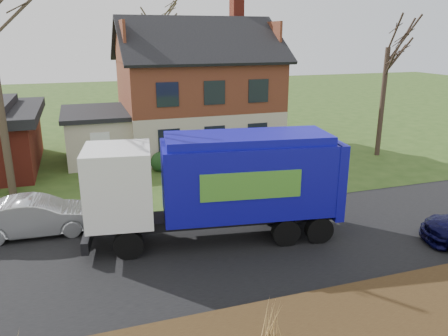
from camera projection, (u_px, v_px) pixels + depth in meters
name	position (u px, v px, depth m)	size (l,w,h in m)	color
ground	(248.00, 246.00, 15.10)	(120.00, 120.00, 0.00)	#2C4818
road	(248.00, 246.00, 15.10)	(80.00, 7.00, 0.02)	black
main_house	(189.00, 85.00, 27.00)	(12.95, 8.95, 9.26)	#C2B39C
garbage_truck	(221.00, 180.00, 15.13)	(9.07, 3.60, 3.78)	black
silver_sedan	(37.00, 216.00, 15.84)	(1.49, 4.27, 1.41)	#B0B4B8
tree_front_east	(390.00, 28.00, 24.54)	(3.27, 3.27, 9.08)	#392A22
tree_back	(160.00, 4.00, 33.61)	(3.54, 3.54, 11.20)	#473D2A
grass_clump_mid	(273.00, 323.00, 9.89)	(0.32, 0.27, 0.90)	tan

